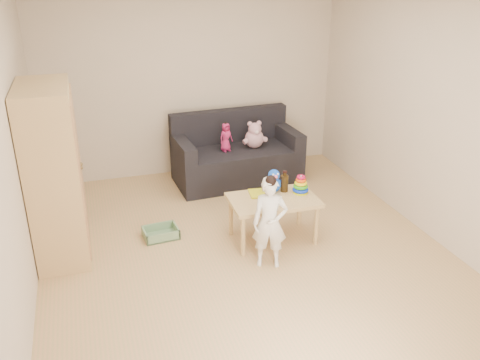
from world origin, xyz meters
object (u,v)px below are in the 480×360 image
object	(u,v)px
wardrobe	(54,173)
sofa	(237,165)
toddler	(270,224)
play_table	(273,219)

from	to	relation	value
wardrobe	sofa	xyz separation A→B (m)	(2.21, 1.19, -0.63)
toddler	sofa	bearing A→B (deg)	101.51
sofa	play_table	size ratio (longest dim) A/B	1.79
wardrobe	sofa	size ratio (longest dim) A/B	1.05
play_table	toddler	xyz separation A→B (m)	(-0.21, -0.45, 0.21)
sofa	toddler	world-z (taller)	toddler
sofa	play_table	world-z (taller)	play_table
play_table	toddler	size ratio (longest dim) A/B	1.02
wardrobe	play_table	distance (m)	2.24
sofa	play_table	distance (m)	1.61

